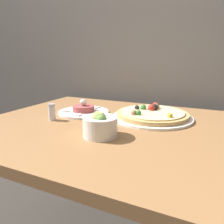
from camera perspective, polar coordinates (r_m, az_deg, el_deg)
back_wall at (r=1.42m, az=10.00°, el=26.75°), size 8.00×0.05×2.60m
dining_table at (r=0.94m, az=-1.24°, el=-8.92°), size 1.05×0.88×0.72m
pizza_plate at (r=0.99m, az=10.40°, el=-0.70°), size 0.35×0.35×0.06m
tartare_plate at (r=1.07m, az=-7.43°, el=0.40°), size 0.24×0.24×0.07m
small_bowl at (r=0.75m, az=-3.16°, el=-3.38°), size 0.12×0.12×0.08m
salt_shaker at (r=0.97m, az=-15.44°, el=-0.04°), size 0.03×0.03×0.07m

